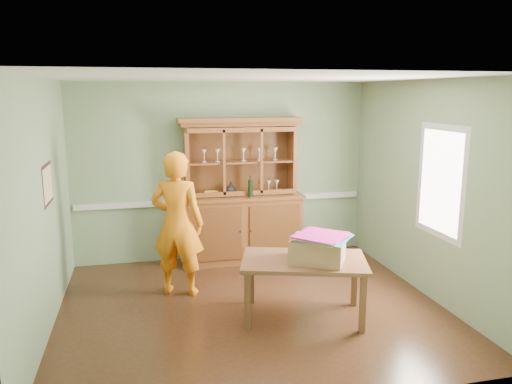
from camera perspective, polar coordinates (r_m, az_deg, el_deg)
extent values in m
plane|color=#432715|center=(6.16, -0.48, -13.05)|extent=(4.50, 4.50, 0.00)
plane|color=white|center=(5.61, -0.52, 12.95)|extent=(4.50, 4.50, 0.00)
plane|color=gray|center=(7.67, -3.81, 2.36)|extent=(4.50, 0.00, 4.50)
plane|color=gray|center=(5.69, -23.19, -1.68)|extent=(0.00, 4.00, 4.00)
plane|color=gray|center=(6.60, 18.93, 0.30)|extent=(0.00, 4.00, 4.00)
plane|color=gray|center=(3.87, 6.09, -6.64)|extent=(4.50, 0.00, 4.50)
cube|color=silver|center=(7.73, -3.73, -0.97)|extent=(4.41, 0.05, 0.08)
cube|color=black|center=(5.94, -22.67, 0.84)|extent=(0.03, 0.60, 0.46)
cube|color=beige|center=(5.94, -22.62, 0.84)|extent=(0.01, 0.52, 0.38)
cube|color=silver|center=(6.31, 20.30, 1.12)|extent=(0.03, 0.96, 1.36)
cube|color=white|center=(6.31, 20.25, 1.12)|extent=(0.01, 0.80, 1.20)
cube|color=brown|center=(7.63, -1.63, -4.26)|extent=(1.77, 0.54, 0.99)
cube|color=brown|center=(7.50, -1.64, -0.51)|extent=(1.83, 0.60, 0.04)
cube|color=#593115|center=(7.66, -2.06, 3.82)|extent=(1.67, 0.04, 1.03)
cube|color=brown|center=(7.38, -7.97, 3.43)|extent=(0.06, 0.37, 1.03)
cube|color=brown|center=(7.70, 4.11, 3.83)|extent=(0.06, 0.37, 1.03)
cube|color=brown|center=(7.45, -1.83, 7.83)|extent=(1.77, 0.43, 0.06)
cube|color=brown|center=(7.42, -1.80, 8.27)|extent=(1.85, 0.47, 0.06)
cube|color=brown|center=(7.50, -1.80, 3.47)|extent=(1.56, 0.33, 0.02)
imported|color=#B2B2B7|center=(7.54, -2.89, 0.43)|extent=(0.18, 0.18, 0.19)
imported|color=yellow|center=(7.51, -5.10, -0.18)|extent=(0.21, 0.21, 0.05)
cylinder|color=black|center=(7.33, -0.64, 0.63)|extent=(0.07, 0.07, 0.32)
cube|color=brown|center=(5.71, 5.53, -7.87)|extent=(1.57, 1.20, 0.05)
cube|color=brown|center=(5.53, -1.01, -12.34)|extent=(0.08, 0.08, 0.65)
cube|color=brown|center=(6.16, -0.50, -9.79)|extent=(0.08, 0.08, 0.65)
cube|color=brown|center=(5.57, 12.10, -12.39)|extent=(0.08, 0.08, 0.65)
cube|color=brown|center=(6.20, 11.17, -9.86)|extent=(0.08, 0.08, 0.65)
cube|color=#99764F|center=(5.60, 7.04, -6.58)|extent=(0.72, 0.68, 0.27)
cube|color=#F9F91F|center=(5.54, 7.48, -5.30)|extent=(0.72, 0.72, 0.01)
cube|color=#33B06C|center=(5.54, 7.48, -5.21)|extent=(0.72, 0.72, 0.01)
cube|color=#2F8DE0|center=(5.54, 7.48, -5.12)|extent=(0.72, 0.72, 0.01)
cube|color=pink|center=(5.54, 7.48, -5.03)|extent=(0.72, 0.72, 0.01)
cube|color=#CC1F6D|center=(5.53, 7.48, -4.94)|extent=(0.72, 0.72, 0.01)
cube|color=#ED24A3|center=(5.53, 7.49, -4.85)|extent=(0.72, 0.72, 0.01)
imported|color=orange|center=(6.35, -8.96, -3.60)|extent=(0.79, 0.66, 1.84)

